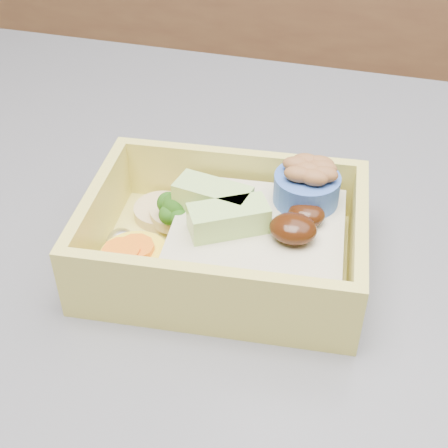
# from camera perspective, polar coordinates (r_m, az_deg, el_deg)

# --- Properties ---
(bento_box) EXTENTS (0.20, 0.15, 0.07)m
(bento_box) POSITION_cam_1_polar(r_m,az_deg,el_deg) (0.42, 0.86, -1.15)
(bento_box) COLOR #DBCE5A
(bento_box) RESTS_ON island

